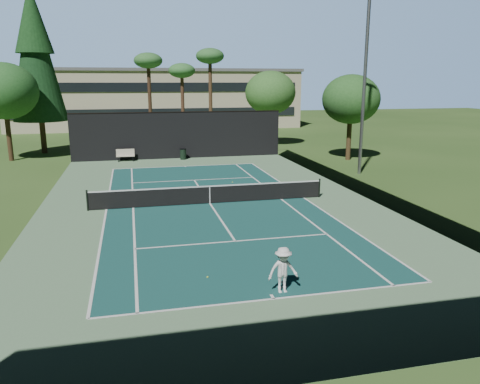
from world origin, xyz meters
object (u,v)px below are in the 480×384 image
object	(u,v)px
tennis_ball_a	(208,277)
tennis_ball_d	(89,193)
player	(283,270)
trash_bin	(183,154)
tennis_ball_c	(232,182)
tennis_ball_b	(213,201)
tennis_net	(210,194)
park_bench	(125,155)

from	to	relation	value
tennis_ball_a	tennis_ball_d	size ratio (longest dim) A/B	1.09
player	trash_bin	distance (m)	26.75
tennis_ball_c	tennis_ball_d	bearing A→B (deg)	-174.14
player	tennis_ball_c	xyz separation A→B (m)	(1.94, 16.52, -0.72)
tennis_ball_a	tennis_ball_b	world-z (taller)	same
tennis_net	tennis_ball_c	world-z (taller)	tennis_net
tennis_net	tennis_ball_a	bearing A→B (deg)	-99.99
trash_bin	tennis_net	bearing A→B (deg)	-90.92
park_bench	tennis_ball_c	bearing A→B (deg)	-56.30
trash_bin	tennis_ball_c	bearing A→B (deg)	-78.27
tennis_net	tennis_ball_a	distance (m)	9.99
park_bench	trash_bin	xyz separation A→B (m)	(4.82, -0.18, -0.07)
tennis_ball_a	tennis_ball_b	bearing A→B (deg)	78.96
tennis_ball_c	trash_bin	bearing A→B (deg)	101.73
tennis_ball_b	trash_bin	size ratio (longest dim) A/B	0.07
tennis_ball_d	player	bearing A→B (deg)	-65.63
player	tennis_ball_d	xyz separation A→B (m)	(-7.07, 15.60, -0.72)
tennis_ball_c	trash_bin	distance (m)	10.45
tennis_ball_a	tennis_ball_d	xyz separation A→B (m)	(-4.91, 13.97, -0.00)
player	tennis_ball_c	distance (m)	16.65
tennis_ball_d	trash_bin	bearing A→B (deg)	58.29
player	tennis_ball_a	world-z (taller)	player
tennis_ball_b	park_bench	xyz separation A→B (m)	(-4.86, 14.95, 0.51)
tennis_net	tennis_ball_d	world-z (taller)	tennis_net
tennis_net	tennis_ball_a	size ratio (longest dim) A/B	192.70
tennis_ball_b	tennis_ball_c	distance (m)	5.00
tennis_net	trash_bin	size ratio (longest dim) A/B	13.65
tennis_ball_a	tennis_net	bearing A→B (deg)	80.01
tennis_ball_b	tennis_ball_c	xyz separation A→B (m)	(2.08, 4.55, 0.00)
park_bench	tennis_net	bearing A→B (deg)	-73.53
tennis_ball_a	park_bench	distance (m)	25.46
tennis_ball_a	tennis_ball_d	distance (m)	14.81
player	trash_bin	xyz separation A→B (m)	(-0.18, 26.75, -0.27)
tennis_net	player	size ratio (longest dim) A/B	8.57
tennis_net	trash_bin	bearing A→B (deg)	89.08
tennis_ball_a	tennis_ball_b	size ratio (longest dim) A/B	1.00
player	tennis_ball_b	bearing A→B (deg)	89.58
tennis_ball_b	tennis_ball_c	world-z (taller)	tennis_ball_c
player	tennis_ball_d	bearing A→B (deg)	113.30
tennis_net	tennis_ball_b	world-z (taller)	tennis_net
tennis_ball_c	park_bench	distance (m)	12.52
tennis_net	tennis_ball_c	bearing A→B (deg)	64.98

